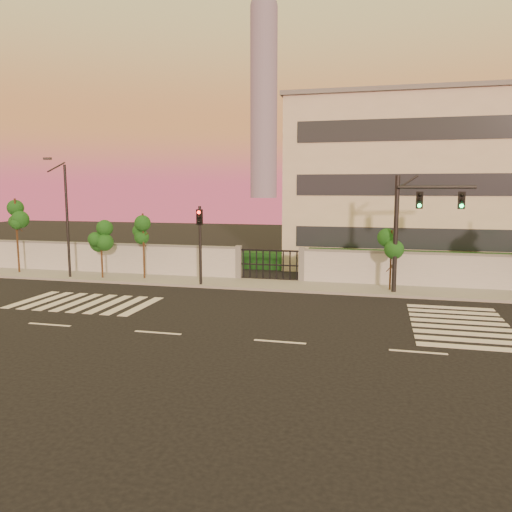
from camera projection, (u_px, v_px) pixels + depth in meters
name	position (u px, v px, depth m)	size (l,w,h in m)	color
ground	(280.00, 342.00, 18.88)	(120.00, 120.00, 0.00)	black
sidewalk	(315.00, 287.00, 28.97)	(60.00, 3.00, 0.15)	gray
perimeter_wall	(320.00, 266.00, 30.25)	(60.00, 0.36, 2.20)	#B0B2B7
hedge_row	(341.00, 264.00, 32.67)	(41.00, 4.25, 1.80)	black
institutional_building	(456.00, 183.00, 37.07)	(24.40, 12.40, 12.25)	beige
distant_skyscraper	(264.00, 93.00, 295.30)	(16.00, 16.00, 118.00)	slate
road_markings	(262.00, 315.00, 22.86)	(57.00, 7.62, 0.02)	silver
street_tree_a	(16.00, 219.00, 33.24)	(1.58, 1.26, 5.10)	#382314
street_tree_b	(101.00, 238.00, 31.32)	(1.43, 1.14, 3.64)	#382314
street_tree_c	(144.00, 231.00, 31.06)	(1.37, 1.09, 4.23)	#382314
street_tree_d	(392.00, 247.00, 27.59)	(1.33, 1.06, 3.49)	#382314
traffic_signal_main	(412.00, 220.00, 26.58)	(4.08, 0.54, 6.45)	black
traffic_signal_secondary	(200.00, 236.00, 29.06)	(0.37, 0.35, 4.75)	black
streetlight_west	(66.00, 215.00, 31.23)	(0.45, 1.82, 7.57)	black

